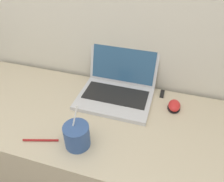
% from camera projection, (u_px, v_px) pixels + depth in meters
% --- Properties ---
extents(desk, '(1.44, 0.59, 0.70)m').
position_uv_depth(desk, '(89.00, 159.00, 1.24)').
color(desk, beige).
rests_on(desk, ground_plane).
extents(laptop, '(0.36, 0.34, 0.26)m').
position_uv_depth(laptop, '(118.00, 85.00, 1.11)').
color(laptop, silver).
rests_on(laptop, desk).
extents(drink_cup, '(0.10, 0.10, 0.19)m').
position_uv_depth(drink_cup, '(77.00, 135.00, 0.85)').
color(drink_cup, '#33518C').
rests_on(drink_cup, desk).
extents(computer_mouse, '(0.06, 0.08, 0.04)m').
position_uv_depth(computer_mouse, '(174.00, 106.00, 1.05)').
color(computer_mouse, black).
rests_on(computer_mouse, desk).
extents(usb_stick, '(0.02, 0.06, 0.01)m').
position_uv_depth(usb_stick, '(162.00, 94.00, 1.14)').
color(usb_stick, black).
rests_on(usb_stick, desk).
extents(pen, '(0.14, 0.05, 0.01)m').
position_uv_depth(pen, '(41.00, 140.00, 0.90)').
color(pen, '#A51E1E').
rests_on(pen, desk).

